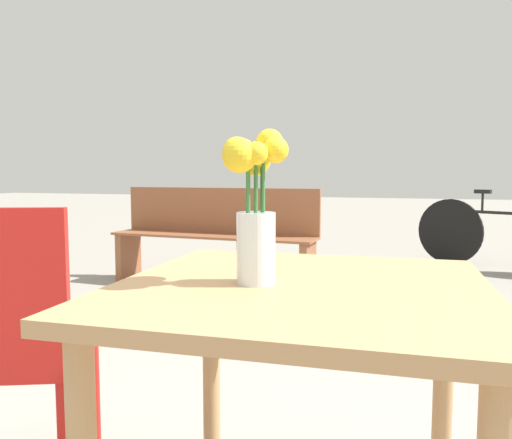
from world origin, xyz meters
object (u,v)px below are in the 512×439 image
at_px(bench_near, 216,231).
at_px(cafe_chair, 7,341).
at_px(flower_vase, 254,204).
at_px(bicycle, 500,234).
at_px(table_front, 301,341).

bearing_deg(bench_near, cafe_chair, -78.08).
height_order(flower_vase, bench_near, flower_vase).
distance_m(cafe_chair, bench_near, 3.04).
relative_size(flower_vase, cafe_chair, 0.36).
bearing_deg(bicycle, bench_near, -148.57).
height_order(table_front, cafe_chair, cafe_chair).
bearing_deg(table_front, bench_near, 115.85).
relative_size(bench_near, bicycle, 1.17).
bearing_deg(flower_vase, bench_near, 114.17).
height_order(table_front, flower_vase, flower_vase).
xyz_separation_m(table_front, bicycle, (1.02, 4.54, -0.25)).
bearing_deg(flower_vase, cafe_chair, 173.30).
xyz_separation_m(table_front, bench_near, (-1.47, 3.02, -0.15)).
bearing_deg(table_front, cafe_chair, 176.27).
xyz_separation_m(flower_vase, cafe_chair, (-0.75, 0.09, -0.39)).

